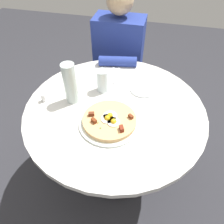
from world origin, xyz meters
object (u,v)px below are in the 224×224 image
object	(u,v)px
dining_table	(115,127)
fork	(116,75)
salt_shaker	(43,98)
pizza_plate	(109,122)
breakfast_pizza	(109,120)
water_bottle	(70,83)
water_glass	(103,81)
knife	(111,75)
person_seated	(118,68)
bread_plate	(143,89)

from	to	relation	value
dining_table	fork	world-z (taller)	fork
fork	salt_shaker	size ratio (longest dim) A/B	3.59
dining_table	pizza_plate	size ratio (longest dim) A/B	3.15
dining_table	breakfast_pizza	xyz separation A→B (m)	(-0.00, -0.12, 0.19)
pizza_plate	water_bottle	size ratio (longest dim) A/B	1.33
water_glass	fork	bearing A→B (deg)	73.04
breakfast_pizza	water_glass	xyz separation A→B (m)	(-0.10, 0.25, 0.04)
breakfast_pizza	water_bottle	world-z (taller)	water_bottle
knife	water_glass	distance (m)	0.17
person_seated	salt_shaker	bearing A→B (deg)	-110.97
pizza_plate	salt_shaker	distance (m)	0.41
person_seated	breakfast_pizza	distance (m)	0.85
person_seated	pizza_plate	distance (m)	0.85
knife	salt_shaker	distance (m)	0.46
water_glass	water_bottle	size ratio (longest dim) A/B	0.58
fork	dining_table	bearing A→B (deg)	-170.24
person_seated	pizza_plate	world-z (taller)	person_seated
fork	salt_shaker	world-z (taller)	salt_shaker
pizza_plate	knife	size ratio (longest dim) A/B	1.77
salt_shaker	water_glass	bearing A→B (deg)	29.93
fork	water_bottle	size ratio (longest dim) A/B	0.75
breakfast_pizza	water_bottle	distance (m)	0.29
bread_plate	pizza_plate	bearing A→B (deg)	-113.60
bread_plate	fork	xyz separation A→B (m)	(-0.19, 0.10, 0.00)
fork	water_bottle	world-z (taller)	water_bottle
pizza_plate	bread_plate	size ratio (longest dim) A/B	2.04
knife	dining_table	bearing A→B (deg)	-163.48
water_bottle	breakfast_pizza	bearing A→B (deg)	-27.24
water_glass	water_bottle	bearing A→B (deg)	-138.40
fork	breakfast_pizza	bearing A→B (deg)	-173.78
pizza_plate	bread_plate	xyz separation A→B (m)	(0.14, 0.31, -0.00)
bread_plate	water_bottle	world-z (taller)	water_bottle
person_seated	breakfast_pizza	size ratio (longest dim) A/B	4.11
breakfast_pizza	salt_shaker	world-z (taller)	breakfast_pizza
dining_table	knife	size ratio (longest dim) A/B	5.58
fork	knife	bearing A→B (deg)	90.00
person_seated	breakfast_pizza	bearing A→B (deg)	-81.41
pizza_plate	water_bottle	bearing A→B (deg)	152.86
dining_table	bread_plate	bearing A→B (deg)	54.71
breakfast_pizza	water_bottle	bearing A→B (deg)	152.76
knife	water_glass	size ratio (longest dim) A/B	1.30
person_seated	breakfast_pizza	world-z (taller)	person_seated
knife	breakfast_pizza	bearing A→B (deg)	-168.90
fork	person_seated	bearing A→B (deg)	8.54
water_bottle	fork	bearing A→B (deg)	56.14
water_bottle	salt_shaker	bearing A→B (deg)	-163.57
dining_table	breakfast_pizza	bearing A→B (deg)	-90.97
breakfast_pizza	fork	world-z (taller)	breakfast_pizza
salt_shaker	person_seated	bearing A→B (deg)	69.03
person_seated	fork	distance (m)	0.46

